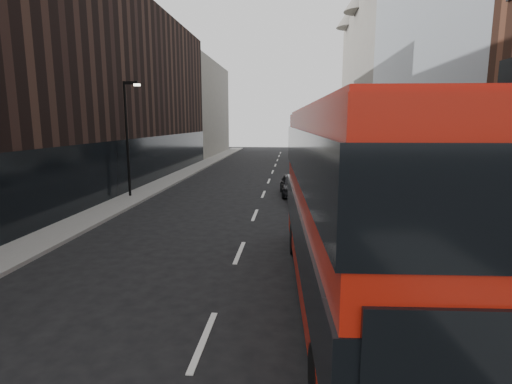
% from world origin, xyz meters
% --- Properties ---
extents(sidewalk_right, '(3.00, 80.00, 0.15)m').
position_xyz_m(sidewalk_right, '(7.50, 25.00, 0.07)').
color(sidewalk_right, slate).
rests_on(sidewalk_right, ground).
extents(sidewalk_left, '(2.00, 80.00, 0.15)m').
position_xyz_m(sidewalk_left, '(-8.00, 25.00, 0.07)').
color(sidewalk_left, slate).
rests_on(sidewalk_left, ground).
extents(building_modern_block, '(5.03, 22.00, 20.00)m').
position_xyz_m(building_modern_block, '(11.47, 21.00, 9.90)').
color(building_modern_block, '#AFB6BA').
rests_on(building_modern_block, ground).
extents(building_victorian, '(6.50, 24.00, 21.00)m').
position_xyz_m(building_victorian, '(11.38, 44.00, 9.66)').
color(building_victorian, slate).
rests_on(building_victorian, ground).
extents(building_left_mid, '(5.00, 24.00, 14.00)m').
position_xyz_m(building_left_mid, '(-11.50, 30.00, 7.00)').
color(building_left_mid, black).
rests_on(building_left_mid, ground).
extents(building_left_far, '(5.00, 20.00, 13.00)m').
position_xyz_m(building_left_far, '(-11.50, 52.00, 6.50)').
color(building_left_far, slate).
rests_on(building_left_far, ground).
extents(street_lamp, '(1.06, 0.22, 7.00)m').
position_xyz_m(street_lamp, '(-8.22, 18.00, 4.18)').
color(street_lamp, black).
rests_on(street_lamp, sidewalk_left).
extents(red_bus, '(3.58, 12.78, 5.11)m').
position_xyz_m(red_bus, '(3.50, 4.12, 2.84)').
color(red_bus, '#B8190B').
rests_on(red_bus, ground).
extents(grey_bus, '(3.75, 10.46, 3.32)m').
position_xyz_m(grey_bus, '(4.06, 45.50, 1.78)').
color(grey_bus, black).
rests_on(grey_bus, ground).
extents(car_a, '(1.92, 4.14, 1.37)m').
position_xyz_m(car_a, '(1.95, 20.00, 0.69)').
color(car_a, black).
rests_on(car_a, ground).
extents(car_b, '(1.67, 4.53, 1.48)m').
position_xyz_m(car_b, '(2.50, 18.00, 0.74)').
color(car_b, gray).
rests_on(car_b, ground).
extents(car_c, '(2.40, 4.82, 1.34)m').
position_xyz_m(car_c, '(4.00, 31.54, 0.67)').
color(car_c, black).
rests_on(car_c, ground).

